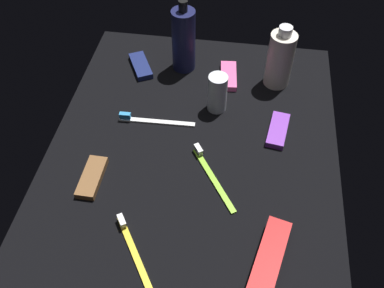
{
  "coord_description": "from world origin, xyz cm",
  "views": [
    {
      "loc": [
        -59.2,
        -8.77,
        72.27
      ],
      "look_at": [
        0.0,
        0.0,
        3.0
      ],
      "focal_mm": 39.71,
      "sensor_mm": 36.0,
      "label": 1
    }
  ],
  "objects": [
    {
      "name": "snack_bar_purple",
      "position": [
        8.97,
        -18.61,
        0.75
      ],
      "size": [
        10.88,
        5.49,
        1.5
      ],
      "primitive_type": "cube",
      "rotation": [
        0.0,
        0.0,
        -0.15
      ],
      "color": "purple",
      "rests_on": "ground_plane"
    },
    {
      "name": "bodywash_bottle",
      "position": [
        26.51,
        -17.83,
        7.48
      ],
      "size": [
        6.38,
        6.38,
        16.54
      ],
      "color": "silver",
      "rests_on": "ground_plane"
    },
    {
      "name": "ground_plane",
      "position": [
        0.0,
        0.0,
        -0.6
      ],
      "size": [
        84.0,
        64.0,
        1.2
      ],
      "primitive_type": "cube",
      "color": "black"
    },
    {
      "name": "toothbrush_yellow",
      "position": [
        -25.13,
        7.1,
        0.61
      ],
      "size": [
        15.65,
        10.97,
        2.1
      ],
      "color": "yellow",
      "rests_on": "ground_plane"
    },
    {
      "name": "toothpaste_box_red",
      "position": [
        -24.71,
        -17.15,
        1.6
      ],
      "size": [
        18.14,
        8.39,
        3.2
      ],
      "primitive_type": "cube",
      "rotation": [
        0.0,
        0.0,
        -0.24
      ],
      "color": "red",
      "rests_on": "ground_plane"
    },
    {
      "name": "snack_bar_brown",
      "position": [
        -10.25,
        19.63,
        0.75
      ],
      "size": [
        10.45,
        4.12,
        1.5
      ],
      "primitive_type": "cube",
      "rotation": [
        0.0,
        0.0,
        -0.01
      ],
      "color": "brown",
      "rests_on": "ground_plane"
    },
    {
      "name": "deodorant_stick",
      "position": [
        14.91,
        -3.82,
        4.87
      ],
      "size": [
        4.57,
        4.57,
        9.75
      ],
      "primitive_type": "cylinder",
      "color": "silver",
      "rests_on": "ground_plane"
    },
    {
      "name": "lotion_bottle",
      "position": [
        29.35,
        6.5,
        8.54
      ],
      "size": [
        5.97,
        5.97,
        19.44
      ],
      "color": "#1B1E47",
      "rests_on": "ground_plane"
    },
    {
      "name": "toothbrush_white",
      "position": [
        7.98,
        10.65,
        0.61
      ],
      "size": [
        1.78,
        18.03,
        2.1
      ],
      "color": "white",
      "rests_on": "ground_plane"
    },
    {
      "name": "snack_bar_navy",
      "position": [
        27.04,
        17.77,
        0.75
      ],
      "size": [
        11.07,
        8.34,
        1.5
      ],
      "primitive_type": "cube",
      "rotation": [
        0.0,
        0.0,
        0.48
      ],
      "color": "navy",
      "rests_on": "ground_plane"
    },
    {
      "name": "toothbrush_lime",
      "position": [
        -5.75,
        -4.93,
        0.61
      ],
      "size": [
        15.7,
        10.89,
        2.1
      ],
      "color": "#8CD133",
      "rests_on": "ground_plane"
    },
    {
      "name": "snack_bar_pink",
      "position": [
        26.37,
        -5.66,
        0.75
      ],
      "size": [
        10.74,
        5.0,
        1.5
      ],
      "primitive_type": "cube",
      "rotation": [
        0.0,
        0.0,
        0.1
      ],
      "color": "#E55999",
      "rests_on": "ground_plane"
    }
  ]
}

